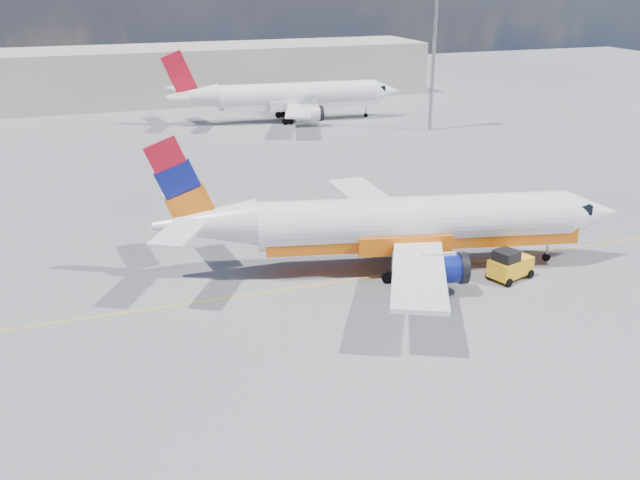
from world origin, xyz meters
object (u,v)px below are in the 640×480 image
object	(u,v)px
traffic_cone	(418,282)
main_jet	(400,224)
gse_tug	(510,265)
second_jet	(291,97)

from	to	relation	value
traffic_cone	main_jet	bearing A→B (deg)	89.61
gse_tug	traffic_cone	distance (m)	6.17
second_jet	main_jet	bearing A→B (deg)	-94.25
main_jet	gse_tug	bearing A→B (deg)	-21.08
gse_tug	traffic_cone	xyz separation A→B (m)	(-6.05, 0.99, -0.70)
main_jet	second_jet	bearing A→B (deg)	93.26
main_jet	traffic_cone	distance (m)	4.16
traffic_cone	gse_tug	bearing A→B (deg)	-9.33
main_jet	gse_tug	world-z (taller)	main_jet
main_jet	second_jet	xyz separation A→B (m)	(7.90, 50.25, 0.02)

